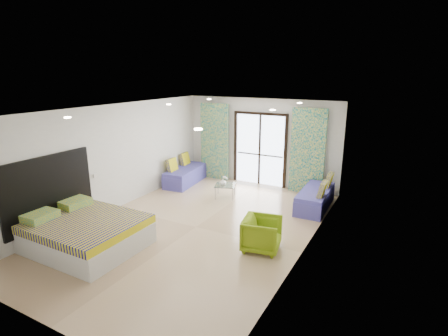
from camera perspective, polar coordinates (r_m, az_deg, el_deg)
The scene contains 24 objects.
floor at distance 8.22m, azimuth -4.60°, elevation -9.59°, with size 5.00×7.50×0.01m, color tan, non-canonical shape.
ceiling at distance 7.49m, azimuth -5.05°, elevation 9.49°, with size 5.00×7.50×0.01m, color silver, non-canonical shape.
wall_back at distance 10.98m, azimuth 5.95°, elevation 4.23°, with size 5.00×0.01×2.70m, color silver, non-canonical shape.
wall_front at distance 5.23m, azimuth -28.23°, elevation -10.39°, with size 5.00×0.01×2.70m, color silver, non-canonical shape.
wall_left at distance 9.31m, azimuth -17.82°, elevation 1.54°, with size 0.01×7.50×2.70m, color silver, non-canonical shape.
wall_right at distance 6.76m, azimuth 13.27°, elevation -3.25°, with size 0.01×7.50×2.70m, color silver, non-canonical shape.
balcony_door at distance 10.97m, azimuth 5.88°, elevation 3.73°, with size 1.76×0.08×2.28m.
balcony_rail at distance 11.05m, azimuth 5.85°, elevation 2.18°, with size 1.52×0.03×0.04m, color #595451.
curtain_left at distance 11.52m, azimuth -1.56°, elevation 4.32°, with size 1.00×0.10×2.50m, color beige.
curtain_right at distance 10.35m, azimuth 13.49°, elevation 2.63°, with size 1.00×0.10×2.50m, color beige.
downlight_a at distance 6.98m, azimuth -24.18°, elevation 7.54°, with size 0.12×0.12×0.02m, color #FFE0B2.
downlight_b at distance 5.07m, azimuth -4.22°, elevation 6.35°, with size 0.12×0.12×0.02m, color #FFE0B2.
downlight_c at distance 9.11m, azimuth -9.02°, elevation 10.22°, with size 0.12×0.12×0.02m, color #FFE0B2.
downlight_d at distance 7.75m, azimuth 7.95°, elevation 9.38°, with size 0.12×0.12×0.02m, color #FFE0B2.
downlight_e at distance 10.76m, azimuth -2.46°, elevation 11.17°, with size 0.12×0.12×0.02m, color #FFE0B2.
downlight_f at distance 9.64m, azimuth 12.24°, elevation 10.34°, with size 0.12×0.12×0.02m, color #FFE0B2.
headboard at distance 8.24m, azimuth -26.70°, elevation -3.33°, with size 0.06×2.10×1.50m, color black.
switch_plate at distance 8.97m, azimuth -20.29°, elevation -1.18°, with size 0.02×0.10×0.10m, color silver.
bed at distance 7.75m, azimuth -21.78°, elevation -9.73°, with size 2.19×1.79×0.76m.
daybed_left at distance 11.30m, azimuth -6.33°, elevation -1.08°, with size 0.91×1.87×0.89m.
daybed_right at distance 9.51m, azimuth 14.73°, elevation -4.74°, with size 0.73×1.79×0.87m.
coffee_table at distance 9.94m, azimuth 0.20°, elevation -2.97°, with size 0.72×0.72×0.64m.
vase at distance 9.87m, azimuth -0.18°, elevation -2.31°, with size 0.18×0.19×0.18m, color white.
armchair at distance 7.13m, azimuth 6.20°, elevation -10.42°, with size 0.72×0.67×0.74m, color #799A13.
Camera 1 is at (4.10, -6.22, 3.47)m, focal length 28.00 mm.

